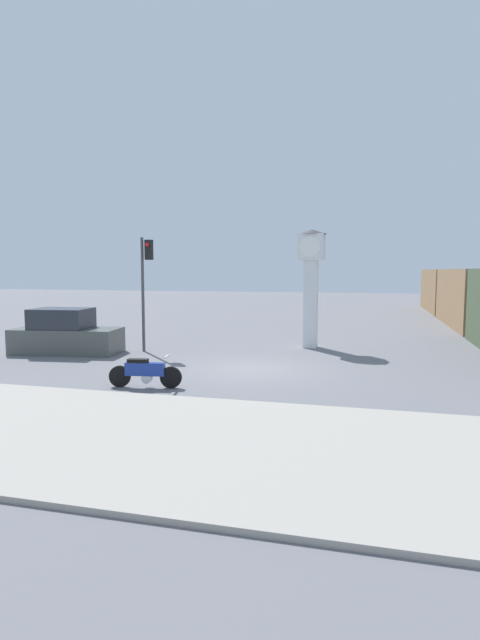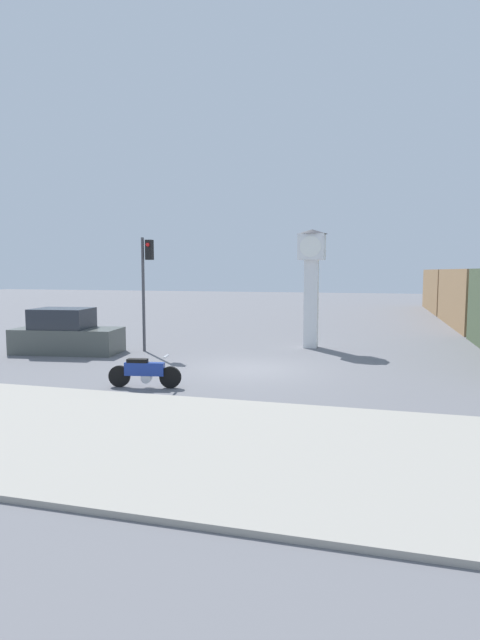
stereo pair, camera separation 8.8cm
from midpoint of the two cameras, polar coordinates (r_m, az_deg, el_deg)
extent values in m
plane|color=slate|center=(16.88, 0.89, -5.63)|extent=(120.00, 120.00, 0.00)
cube|color=#9E998E|center=(10.12, -9.37, -13.17)|extent=(36.00, 6.00, 0.10)
cylinder|color=black|center=(14.28, -8.08, -6.51)|extent=(0.62, 0.20, 0.62)
cylinder|color=black|center=(14.68, -13.74, -6.28)|extent=(0.62, 0.20, 0.62)
cube|color=navy|center=(14.41, -10.96, -5.52)|extent=(1.15, 0.41, 0.37)
cube|color=black|center=(14.43, -11.77, -4.58)|extent=(0.61, 0.33, 0.10)
cylinder|color=silver|center=(14.45, -10.75, -6.53)|extent=(0.32, 0.25, 0.29)
cube|color=silver|center=(14.19, -8.55, -4.14)|extent=(0.14, 0.46, 0.04)
cube|color=white|center=(21.60, 7.95, 1.83)|extent=(0.57, 0.57, 3.76)
cube|color=white|center=(21.58, 8.04, 8.26)|extent=(1.08, 1.08, 1.08)
cylinder|color=white|center=(21.03, 7.87, 8.33)|extent=(0.87, 0.02, 0.87)
cone|color=#333338|center=(21.62, 8.07, 9.96)|extent=(1.30, 1.30, 0.20)
cube|color=olive|center=(32.84, 25.02, 2.33)|extent=(2.80, 10.96, 3.40)
cube|color=olive|center=(44.25, 22.37, 3.15)|extent=(2.80, 10.96, 3.40)
cylinder|color=#47474C|center=(20.71, -11.15, 2.83)|extent=(0.12, 0.12, 4.64)
cube|color=black|center=(20.58, -10.49, 7.89)|extent=(0.28, 0.24, 0.80)
sphere|color=red|center=(20.45, -10.68, 8.46)|extent=(0.16, 0.16, 0.16)
cube|color=#4C514C|center=(21.25, -19.25, -2.24)|extent=(4.39, 2.31, 1.00)
cube|color=#262B33|center=(21.24, -19.82, 0.18)|extent=(2.39, 1.92, 0.80)
camera|label=1|loc=(0.04, -90.15, -0.01)|focal=28.00mm
camera|label=2|loc=(0.04, 89.85, 0.01)|focal=28.00mm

